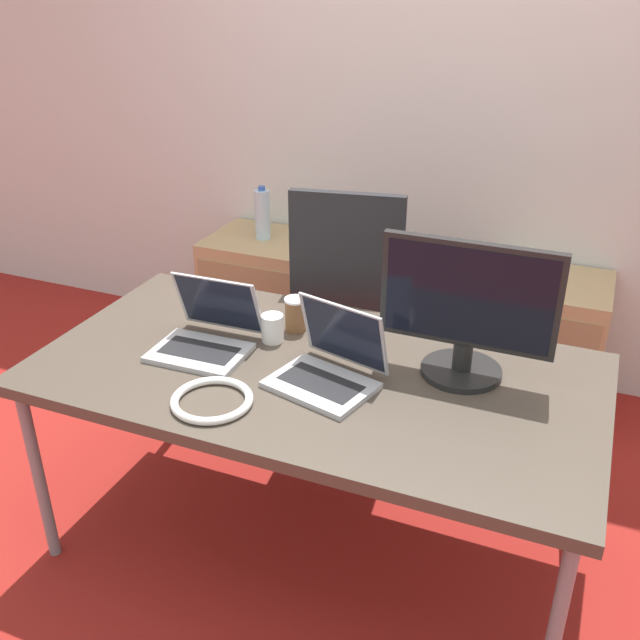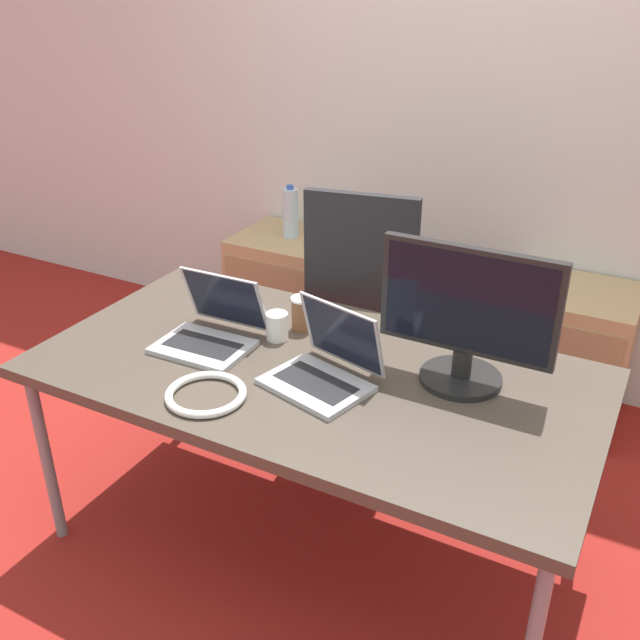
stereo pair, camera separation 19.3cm
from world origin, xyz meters
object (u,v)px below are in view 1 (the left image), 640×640
object	(u,v)px
water_bottle	(263,214)
cable_coil	(212,400)
cabinet_left	(265,295)
laptop_right	(206,335)
coffee_cup_white	(272,328)
laptop_left	(329,367)
cabinet_right	(538,344)
monitor	(467,311)
office_chair	(352,334)
coffee_cup_brown	(296,314)

from	to	relation	value
water_bottle	cable_coil	world-z (taller)	water_bottle
cabinet_left	laptop_right	bearing A→B (deg)	-71.45
laptop_right	coffee_cup_white	distance (m)	0.22
water_bottle	laptop_left	bearing A→B (deg)	-55.97
cabinet_right	monitor	size ratio (longest dim) A/B	1.18
water_bottle	coffee_cup_white	world-z (taller)	water_bottle
office_chair	cabinet_right	bearing A→B (deg)	31.10
office_chair	water_bottle	size ratio (longest dim) A/B	4.19
office_chair	cable_coil	size ratio (longest dim) A/B	4.63
cabinet_right	office_chair	bearing A→B (deg)	-148.90
water_bottle	cabinet_right	bearing A→B (deg)	-0.09
cabinet_right	water_bottle	size ratio (longest dim) A/B	2.35
water_bottle	monitor	distance (m)	1.66
cabinet_left	cable_coil	size ratio (longest dim) A/B	2.60
water_bottle	coffee_cup_white	size ratio (longest dim) A/B	2.79
laptop_left	coffee_cup_white	xyz separation A→B (m)	(-0.27, 0.17, -0.00)
office_chair	cabinet_left	size ratio (longest dim) A/B	1.78
laptop_left	monitor	size ratio (longest dim) A/B	0.66
cabinet_left	coffee_cup_white	bearing A→B (deg)	-61.82
office_chair	monitor	size ratio (longest dim) A/B	2.10
coffee_cup_white	coffee_cup_brown	xyz separation A→B (m)	(0.04, 0.10, 0.01)
cabinet_right	laptop_left	xyz separation A→B (m)	(-0.52, -1.29, 0.46)
monitor	cable_coil	xyz separation A→B (m)	(-0.63, -0.44, -0.20)
office_chair	cabinet_left	world-z (taller)	office_chair
office_chair	water_bottle	world-z (taller)	office_chair
office_chair	coffee_cup_white	distance (m)	0.75
monitor	coffee_cup_brown	size ratio (longest dim) A/B	4.43
office_chair	laptop_right	xyz separation A→B (m)	(-0.23, -0.80, 0.34)
cabinet_right	water_bottle	world-z (taller)	water_bottle
office_chair	monitor	world-z (taller)	monitor
laptop_right	office_chair	bearing A→B (deg)	74.13
laptop_left	cable_coil	distance (m)	0.36
coffee_cup_white	laptop_left	bearing A→B (deg)	-31.93
coffee_cup_brown	cable_coil	bearing A→B (deg)	-93.91
cabinet_right	coffee_cup_brown	distance (m)	1.35
cabinet_right	coffee_cup_white	xyz separation A→B (m)	(-0.79, -1.12, 0.46)
cabinet_right	coffee_cup_white	size ratio (longest dim) A/B	6.56
monitor	coffee_cup_white	size ratio (longest dim) A/B	5.57
office_chair	laptop_left	xyz separation A→B (m)	(0.22, -0.84, 0.34)
laptop_left	coffee_cup_white	world-z (taller)	laptop_left
office_chair	laptop_right	world-z (taller)	office_chair
monitor	coffee_cup_white	distance (m)	0.66
office_chair	monitor	distance (m)	1.01
cabinet_left	water_bottle	size ratio (longest dim) A/B	2.35
cabinet_left	cable_coil	distance (m)	1.70
laptop_left	laptop_right	world-z (taller)	laptop_left
office_chair	coffee_cup_brown	world-z (taller)	office_chair
office_chair	coffee_cup_brown	distance (m)	0.67
cabinet_left	monitor	distance (m)	1.76
coffee_cup_brown	cable_coil	size ratio (longest dim) A/B	0.50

